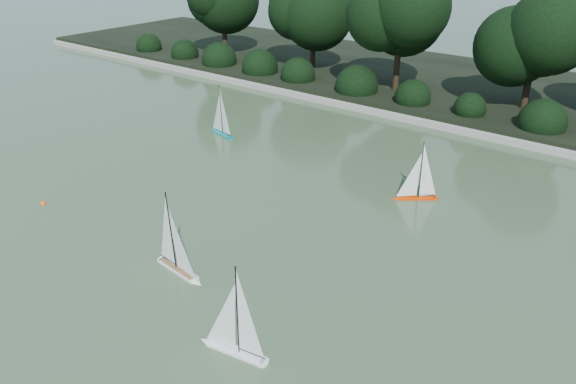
{
  "coord_description": "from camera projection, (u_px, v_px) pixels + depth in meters",
  "views": [
    {
      "loc": [
        5.4,
        -5.57,
        5.34
      ],
      "look_at": [
        -0.47,
        1.94,
        0.7
      ],
      "focal_mm": 35.0,
      "sensor_mm": 36.0,
      "label": 1
    }
  ],
  "objects": [
    {
      "name": "race_buoy",
      "position": [
        43.0,
        204.0,
        11.69
      ],
      "size": [
        0.13,
        0.13,
        0.13
      ],
      "primitive_type": "sphere",
      "color": "#FC530D",
      "rests_on": "ground"
    },
    {
      "name": "pond_coping",
      "position": [
        458.0,
        129.0,
        15.61
      ],
      "size": [
        40.0,
        0.35,
        0.18
      ],
      "primitive_type": "cube",
      "color": "gray",
      "rests_on": "ground"
    },
    {
      "name": "tree_line",
      "position": [
        547.0,
        28.0,
        15.53
      ],
      "size": [
        26.31,
        3.93,
        4.39
      ],
      "color": "black",
      "rests_on": "ground"
    },
    {
      "name": "sailboat_teal",
      "position": [
        220.0,
        125.0,
        15.41
      ],
      "size": [
        1.12,
        0.45,
        1.53
      ],
      "color": "#07847E",
      "rests_on": "ground"
    },
    {
      "name": "ground",
      "position": [
        238.0,
        278.0,
        9.27
      ],
      "size": [
        80.0,
        80.0,
        0.0
      ],
      "primitive_type": "plane",
      "color": "#314127",
      "rests_on": "ground"
    },
    {
      "name": "sailboat_orange",
      "position": [
        414.0,
        190.0,
        11.81
      ],
      "size": [
        0.85,
        0.73,
        1.36
      ],
      "color": "#FF3700",
      "rests_on": "ground"
    },
    {
      "name": "shrub_hedge",
      "position": [
        472.0,
        109.0,
        16.09
      ],
      "size": [
        29.1,
        1.1,
        1.1
      ],
      "color": "black",
      "rests_on": "ground"
    },
    {
      "name": "sailboat_white_b",
      "position": [
        180.0,
        260.0,
        9.31
      ],
      "size": [
        1.16,
        0.3,
        1.58
      ],
      "color": "white",
      "rests_on": "ground"
    },
    {
      "name": "sailboat_white_a",
      "position": [
        231.0,
        337.0,
        7.61
      ],
      "size": [
        1.11,
        0.35,
        1.51
      ],
      "color": "white",
      "rests_on": "ground"
    },
    {
      "name": "far_bank",
      "position": [
        507.0,
        95.0,
        18.41
      ],
      "size": [
        40.0,
        8.0,
        0.3
      ],
      "primitive_type": "cube",
      "color": "black",
      "rests_on": "ground"
    }
  ]
}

